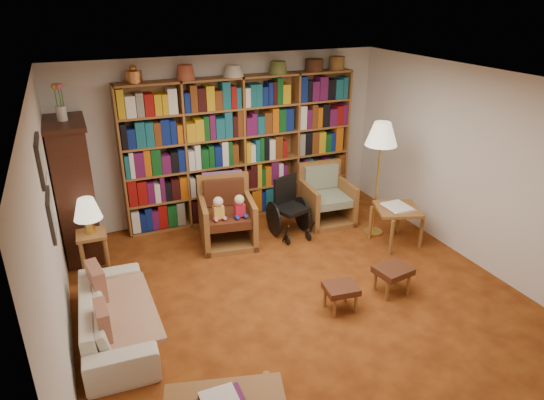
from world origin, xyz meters
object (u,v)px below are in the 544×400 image
sofa (116,315)px  armchair_sage (324,199)px  floor_lamp (381,139)px  side_table_lamp (93,246)px  footstool_a (341,290)px  footstool_b (393,272)px  wheelchair (288,209)px  side_table_papers (397,213)px  armchair_leather (225,216)px

sofa → armchair_sage: size_ratio=1.92×
floor_lamp → armchair_sage: bearing=122.0°
side_table_lamp → footstool_a: side_table_lamp is taller
side_table_lamp → footstool_b: size_ratio=1.34×
sofa → side_table_lamp: 1.33m
armchair_sage → wheelchair: size_ratio=1.04×
wheelchair → footstool_a: 1.99m
floor_lamp → footstool_a: size_ratio=4.25×
wheelchair → side_table_papers: size_ratio=1.16×
sofa → side_table_lamp: (-0.10, 1.31, 0.17)m
armchair_leather → footstool_b: bearing=-55.6°
sofa → side_table_papers: (3.90, 0.55, 0.23)m
side_table_papers → floor_lamp: bearing=104.0°
floor_lamp → footstool_b: floor_lamp is taller
floor_lamp → footstool_b: 1.96m
floor_lamp → side_table_papers: size_ratio=2.28×
armchair_leather → wheelchair: 0.94m
side_table_lamp → side_table_papers: 4.07m
sofa → side_table_lamp: side_table_lamp is taller
side_table_lamp → wheelchair: size_ratio=0.70×
side_table_lamp → armchair_leather: (1.81, 0.28, -0.04)m
side_table_lamp → armchair_sage: (3.45, 0.35, -0.08)m
floor_lamp → side_table_papers: floor_lamp is taller
footstool_b → side_table_lamp: bearing=151.1°
side_table_lamp → armchair_sage: bearing=5.7°
side_table_papers → footstool_b: side_table_papers is taller
side_table_lamp → wheelchair: 2.74m
armchair_sage → footstool_b: size_ratio=1.98×
side_table_papers → footstool_a: side_table_papers is taller
side_table_lamp → floor_lamp: bearing=-5.5°
floor_lamp → footstool_a: 2.37m
side_table_papers → sofa: bearing=-172.0°
floor_lamp → armchair_leather: bearing=162.7°
armchair_sage → floor_lamp: size_ratio=0.53×
side_table_lamp → footstool_a: (2.48, -1.83, -0.17)m
armchair_leather → armchair_sage: (1.64, 0.07, -0.05)m
sofa → armchair_leather: 2.34m
sofa → armchair_sage: (3.35, 1.66, 0.09)m
armchair_sage → footstool_b: 2.14m
floor_lamp → footstool_a: bearing=-134.3°
floor_lamp → wheelchair: bearing=156.3°
armchair_leather → armchair_sage: armchair_leather is taller
wheelchair → floor_lamp: bearing=-23.7°
side_table_lamp → armchair_leather: size_ratio=0.63×
armchair_sage → side_table_papers: bearing=-63.7°
sofa → armchair_sage: armchair_sage is taller
armchair_sage → armchair_leather: bearing=-177.6°
footstool_a → footstool_b: bearing=4.1°
armchair_leather → sofa: bearing=-137.1°
armchair_leather → footstool_a: bearing=-72.4°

